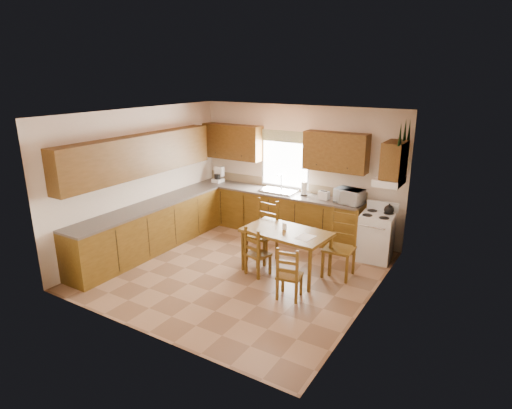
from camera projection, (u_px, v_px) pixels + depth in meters
The scene contains 35 objects.
floor at pixel (240, 270), 7.50m from camera, with size 4.50×4.50×0.00m, color #8E6A4D.
ceiling at pixel (238, 114), 6.71m from camera, with size 4.50×4.50×0.00m, color #9B5935.
wall_left at pixel (142, 179), 8.22m from camera, with size 4.50×4.50×0.00m, color beige.
wall_right at pixel (373, 219), 5.99m from camera, with size 4.50×4.50×0.00m, color beige.
wall_back at pixel (298, 171), 8.94m from camera, with size 4.50×4.50×0.00m, color beige.
wall_front at pixel (138, 239), 5.27m from camera, with size 4.50×4.50×0.00m, color beige.
lower_cab_back at pixel (275, 213), 9.15m from camera, with size 3.75×0.60×0.88m, color brown.
lower_cab_left at pixel (151, 229), 8.22m from camera, with size 0.60×3.60×0.88m, color brown.
counter_back at pixel (275, 192), 9.02m from camera, with size 3.75×0.63×0.04m, color #544B45.
counter_left at pixel (149, 206), 8.08m from camera, with size 0.63×3.60×0.04m, color #544B45.
backsplash at pixel (282, 184), 9.22m from camera, with size 3.75×0.01×0.18m, color #8D7958.
upper_cab_back_left at pixel (232, 142), 9.43m from camera, with size 1.41×0.33×0.75m, color brown.
upper_cab_back_right at pixel (336, 152), 8.23m from camera, with size 1.25×0.33×0.75m, color brown.
upper_cab_left at pixel (140, 155), 7.87m from camera, with size 0.33×3.60×0.75m, color brown.
upper_cab_stove at pixel (394, 160), 7.25m from camera, with size 0.33×0.62×0.62m, color brown.
range_hood at pixel (389, 181), 7.39m from camera, with size 0.44×0.62×0.12m, color white.
window_frame at pixel (285, 160), 9.01m from camera, with size 1.13×0.02×1.18m, color white.
window_pane at pixel (285, 160), 9.00m from camera, with size 1.05×0.01×1.10m, color white.
window_valance at pixel (285, 137), 8.83m from camera, with size 1.19×0.01×0.24m, color #536C3D.
sink_basin at pixel (279, 191), 8.97m from camera, with size 0.75×0.45×0.04m, color silver.
pine_decal_a at pixel (400, 134), 6.79m from camera, with size 0.22×0.22×0.36m, color black.
pine_decal_b at pixel (405, 129), 7.04m from camera, with size 0.22×0.22×0.36m, color black.
pine_decal_c at pixel (409, 130), 7.31m from camera, with size 0.22×0.22×0.36m, color black.
stove at pixel (376, 237), 7.83m from camera, with size 0.57×0.59×0.85m, color white.
coffeemaker at pixel (218, 174), 9.71m from camera, with size 0.22×0.26×0.37m, color white.
paper_towel at pixel (304, 189), 8.69m from camera, with size 0.12×0.12×0.28m, color white.
toaster at pixel (324, 195), 8.41m from camera, with size 0.20×0.13×0.17m, color white.
microwave at pixel (349, 196), 8.13m from camera, with size 0.48×0.35×0.29m, color white.
dining_table at pixel (286, 252), 7.30m from camera, with size 1.44×0.82×0.77m, color brown.
chair_near_left at pixel (258, 251), 7.24m from camera, with size 0.36×0.34×0.86m, color brown.
chair_near_right at pixel (290, 272), 6.47m from camera, with size 0.36×0.34×0.85m, color brown.
chair_far_left at pixel (262, 232), 7.76m from camera, with size 0.47×0.44×1.11m, color brown.
chair_far_right at pixel (339, 245), 7.13m from camera, with size 0.48×0.45×1.13m, color brown.
table_paper at pixel (306, 237), 6.90m from camera, with size 0.24×0.31×0.00m, color white.
table_card at pixel (284, 227), 7.21m from camera, with size 0.09×0.02×0.12m, color white.
Camera 1 is at (3.79, -5.68, 3.32)m, focal length 30.00 mm.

